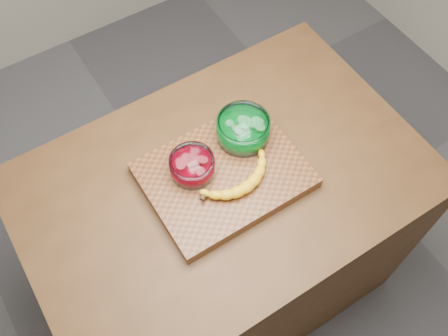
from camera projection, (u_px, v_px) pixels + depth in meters
ground at (224, 278)px, 2.24m from camera, size 3.50×3.50×0.00m
counter at (224, 239)px, 1.86m from camera, size 1.20×0.80×0.90m
cutting_board at (224, 175)px, 1.45m from camera, size 0.45×0.35×0.04m
bowl_red at (192, 166)px, 1.41m from camera, size 0.13×0.13×0.06m
bowl_green at (243, 129)px, 1.47m from camera, size 0.16×0.16×0.07m
banana at (238, 179)px, 1.40m from camera, size 0.26×0.13×0.04m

